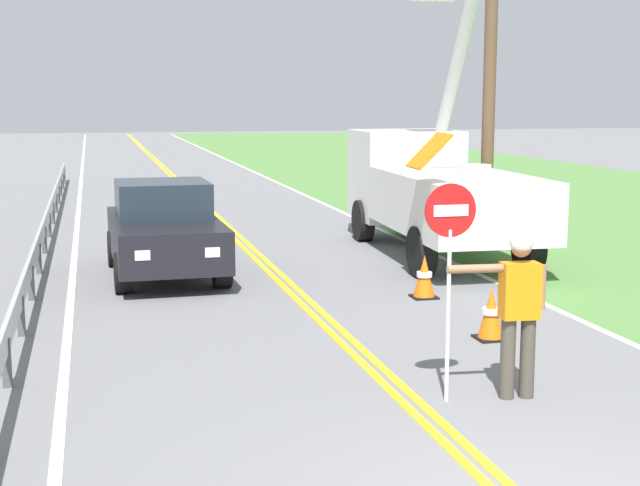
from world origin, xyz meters
The scene contains 13 objects.
grass_verge_right centered at (11.60, 20.00, 0.00)m, with size 16.00×110.00×0.01m, color #517F3D.
centerline_yellow_left centered at (-0.09, 20.00, 0.01)m, with size 0.11×110.00×0.01m, color yellow.
centerline_yellow_right centered at (0.09, 20.00, 0.01)m, with size 0.11×110.00×0.01m, color yellow.
edge_line_right centered at (3.60, 20.00, 0.01)m, with size 0.12×110.00×0.01m, color silver.
edge_line_left centered at (-3.60, 20.00, 0.01)m, with size 0.12×110.00×0.01m, color silver.
flagger_worker centered at (1.15, 2.99, 1.05)m, with size 1.08×0.28×1.83m.
stop_sign_paddle centered at (0.38, 3.07, 1.71)m, with size 0.56×0.04×2.33m.
utility_bucket_truck centered at (3.64, 12.09, 1.43)m, with size 2.92×6.89×5.93m.
oncoming_sedan_nearest centered at (-1.96, 10.82, 0.83)m, with size 1.99×4.14×1.70m.
utility_pole_near centered at (5.39, 13.28, 4.55)m, with size 1.80×0.28×8.73m.
traffic_cone_lead centered at (1.91, 5.30, 0.34)m, with size 0.40×0.40×0.70m.
traffic_cone_mid centered at (1.94, 7.93, 0.34)m, with size 0.40×0.40×0.70m.
guardrail_left_shoulder centered at (-4.20, 14.99, 0.52)m, with size 0.10×32.00×0.71m.
Camera 1 is at (-3.20, -5.75, 3.21)m, focal length 51.64 mm.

